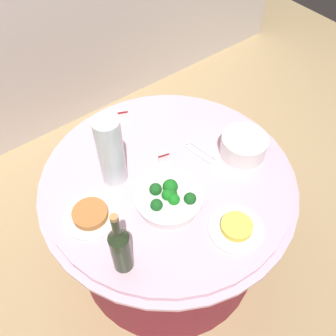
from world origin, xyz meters
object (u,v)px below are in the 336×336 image
object	(u,v)px
broccoli_bowl	(169,198)
food_plate_fried_egg	(236,228)
plate_stack	(244,146)
serving_tongs	(198,152)
label_placard_mid	(164,157)
label_placard_front	(123,114)
food_plate_peanuts	(91,215)
wine_bottle	(121,248)
decorative_fruit_vase	(111,153)

from	to	relation	value
broccoli_bowl	food_plate_fried_egg	bearing A→B (deg)	-62.40
plate_stack	serving_tongs	distance (m)	0.21
food_plate_fried_egg	label_placard_mid	distance (m)	0.46
food_plate_fried_egg	label_placard_front	world-z (taller)	label_placard_front
broccoli_bowl	food_plate_peanuts	size ratio (longest dim) A/B	1.27
wine_bottle	label_placard_mid	bearing A→B (deg)	36.40
plate_stack	food_plate_peanuts	world-z (taller)	plate_stack
serving_tongs	label_placard_front	bearing A→B (deg)	110.97
food_plate_fried_egg	decorative_fruit_vase	bearing A→B (deg)	114.77
label_placard_front	wine_bottle	bearing A→B (deg)	-122.91
wine_bottle	label_placard_front	world-z (taller)	wine_bottle
decorative_fruit_vase	food_plate_peanuts	size ratio (longest dim) A/B	1.55
plate_stack	label_placard_mid	xyz separation A→B (m)	(-0.32, 0.18, -0.02)
decorative_fruit_vase	food_plate_peanuts	bearing A→B (deg)	-148.65
wine_bottle	label_placard_mid	xyz separation A→B (m)	(0.42, 0.31, -0.10)
food_plate_fried_egg	label_placard_mid	world-z (taller)	label_placard_mid
wine_bottle	label_placard_mid	world-z (taller)	wine_bottle
wine_bottle	food_plate_peanuts	size ratio (longest dim) A/B	1.53
serving_tongs	label_placard_mid	distance (m)	0.17
decorative_fruit_vase	label_placard_mid	xyz separation A→B (m)	(0.23, -0.06, -0.13)
food_plate_peanuts	label_placard_mid	distance (m)	0.42
serving_tongs	label_placard_mid	bearing A→B (deg)	161.85
broccoli_bowl	plate_stack	bearing A→B (deg)	2.11
plate_stack	label_placard_front	world-z (taller)	plate_stack
serving_tongs	label_placard_mid	world-z (taller)	label_placard_mid
food_plate_fried_egg	broccoli_bowl	bearing A→B (deg)	117.60
broccoli_bowl	decorative_fruit_vase	distance (m)	0.30
plate_stack	label_placard_mid	size ratio (longest dim) A/B	3.82
label_placard_mid	serving_tongs	bearing A→B (deg)	-18.15
decorative_fruit_vase	label_placard_front	size ratio (longest dim) A/B	6.18
wine_bottle	serving_tongs	distance (m)	0.65
wine_bottle	plate_stack	bearing A→B (deg)	9.83
plate_stack	wine_bottle	xyz separation A→B (m)	(-0.74, -0.13, 0.08)
broccoli_bowl	food_plate_peanuts	distance (m)	0.32
food_plate_peanuts	wine_bottle	bearing A→B (deg)	-91.15
wine_bottle	food_plate_peanuts	xyz separation A→B (m)	(0.01, 0.25, -0.11)
food_plate_fried_egg	label_placard_mid	size ratio (longest dim) A/B	4.00
wine_bottle	serving_tongs	bearing A→B (deg)	23.74
plate_stack	food_plate_peanuts	size ratio (longest dim) A/B	0.95
decorative_fruit_vase	label_placard_mid	bearing A→B (deg)	-14.35
decorative_fruit_vase	food_plate_fried_egg	bearing A→B (deg)	-65.23
food_plate_peanuts	food_plate_fried_egg	world-z (taller)	same
wine_bottle	food_plate_fried_egg	world-z (taller)	wine_bottle
plate_stack	label_placard_front	distance (m)	0.62
broccoli_bowl	serving_tongs	distance (m)	0.32
plate_stack	wine_bottle	bearing A→B (deg)	-170.17
food_plate_peanuts	label_placard_front	world-z (taller)	label_placard_front
broccoli_bowl	decorative_fruit_vase	size ratio (longest dim) A/B	0.82
plate_stack	label_placard_front	size ratio (longest dim) A/B	3.82
food_plate_peanuts	label_placard_front	distance (m)	0.59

